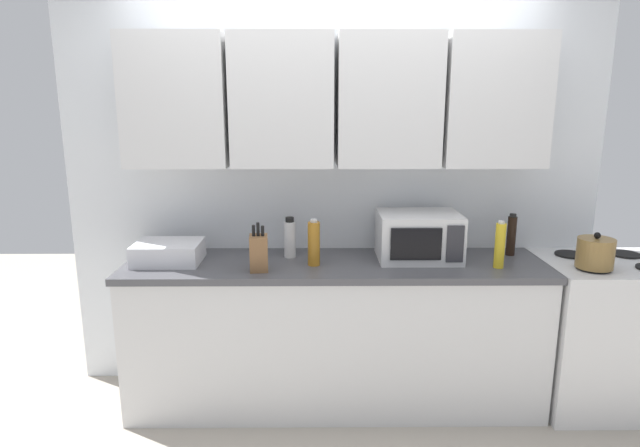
{
  "coord_description": "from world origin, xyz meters",
  "views": [
    {
      "loc": [
        -0.11,
        -3.31,
        1.82
      ],
      "look_at": [
        -0.09,
        -0.25,
        1.12
      ],
      "focal_mm": 29.9,
      "sensor_mm": 36.0,
      "label": 1
    }
  ],
  "objects_px": {
    "bottle_amber_vinegar": "(314,243)",
    "bottle_yellow_mustard": "(500,245)",
    "dish_rack": "(168,252)",
    "microwave": "(418,236)",
    "knife_block": "(259,252)",
    "bottle_soy_dark": "(511,235)",
    "bottle_white_jar": "(290,238)",
    "kettle": "(595,253)",
    "stove_range": "(601,333)"
  },
  "relations": [
    {
      "from": "dish_rack",
      "to": "bottle_amber_vinegar",
      "type": "bearing_deg",
      "value": -4.28
    },
    {
      "from": "knife_block",
      "to": "bottle_soy_dark",
      "type": "xyz_separation_m",
      "value": [
        1.51,
        0.29,
        0.02
      ]
    },
    {
      "from": "bottle_white_jar",
      "to": "bottle_soy_dark",
      "type": "relative_size",
      "value": 0.95
    },
    {
      "from": "bottle_soy_dark",
      "to": "bottle_white_jar",
      "type": "bearing_deg",
      "value": -178.55
    },
    {
      "from": "kettle",
      "to": "bottle_soy_dark",
      "type": "height_order",
      "value": "bottle_soy_dark"
    },
    {
      "from": "kettle",
      "to": "bottle_soy_dark",
      "type": "relative_size",
      "value": 0.78
    },
    {
      "from": "knife_block",
      "to": "bottle_yellow_mustard",
      "type": "relative_size",
      "value": 1.01
    },
    {
      "from": "microwave",
      "to": "knife_block",
      "type": "bearing_deg",
      "value": -166.92
    },
    {
      "from": "kettle",
      "to": "bottle_soy_dark",
      "type": "distance_m",
      "value": 0.47
    },
    {
      "from": "bottle_amber_vinegar",
      "to": "bottle_white_jar",
      "type": "height_order",
      "value": "bottle_amber_vinegar"
    },
    {
      "from": "microwave",
      "to": "bottle_soy_dark",
      "type": "height_order",
      "value": "microwave"
    },
    {
      "from": "microwave",
      "to": "bottle_amber_vinegar",
      "type": "distance_m",
      "value": 0.64
    },
    {
      "from": "knife_block",
      "to": "bottle_yellow_mustard",
      "type": "height_order",
      "value": "knife_block"
    },
    {
      "from": "bottle_white_jar",
      "to": "bottle_amber_vinegar",
      "type": "bearing_deg",
      "value": -48.61
    },
    {
      "from": "kettle",
      "to": "microwave",
      "type": "bearing_deg",
      "value": 167.22
    },
    {
      "from": "kettle",
      "to": "bottle_white_jar",
      "type": "xyz_separation_m",
      "value": [
        -1.72,
        0.26,
        0.02
      ]
    },
    {
      "from": "dish_rack",
      "to": "bottle_yellow_mustard",
      "type": "relative_size",
      "value": 1.39
    },
    {
      "from": "dish_rack",
      "to": "bottle_yellow_mustard",
      "type": "xyz_separation_m",
      "value": [
        1.9,
        -0.12,
        0.07
      ]
    },
    {
      "from": "bottle_white_jar",
      "to": "bottle_yellow_mustard",
      "type": "bearing_deg",
      "value": -10.5
    },
    {
      "from": "stove_range",
      "to": "kettle",
      "type": "xyz_separation_m",
      "value": [
        -0.17,
        -0.14,
        0.54
      ]
    },
    {
      "from": "bottle_amber_vinegar",
      "to": "bottle_white_jar",
      "type": "bearing_deg",
      "value": 131.39
    },
    {
      "from": "stove_range",
      "to": "bottle_yellow_mustard",
      "type": "distance_m",
      "value": 0.91
    },
    {
      "from": "dish_rack",
      "to": "knife_block",
      "type": "xyz_separation_m",
      "value": [
        0.55,
        -0.16,
        0.04
      ]
    },
    {
      "from": "microwave",
      "to": "bottle_yellow_mustard",
      "type": "xyz_separation_m",
      "value": [
        0.43,
        -0.18,
        -0.01
      ]
    },
    {
      "from": "microwave",
      "to": "knife_block",
      "type": "xyz_separation_m",
      "value": [
        -0.93,
        -0.22,
        -0.04
      ]
    },
    {
      "from": "stove_range",
      "to": "bottle_amber_vinegar",
      "type": "bearing_deg",
      "value": -178.56
    },
    {
      "from": "dish_rack",
      "to": "bottle_white_jar",
      "type": "relative_size",
      "value": 1.54
    },
    {
      "from": "kettle",
      "to": "bottle_amber_vinegar",
      "type": "relative_size",
      "value": 0.75
    },
    {
      "from": "knife_block",
      "to": "bottle_soy_dark",
      "type": "height_order",
      "value": "knife_block"
    },
    {
      "from": "bottle_yellow_mustard",
      "to": "bottle_soy_dark",
      "type": "height_order",
      "value": "bottle_yellow_mustard"
    },
    {
      "from": "bottle_white_jar",
      "to": "knife_block",
      "type": "bearing_deg",
      "value": -121.75
    },
    {
      "from": "dish_rack",
      "to": "kettle",
      "type": "bearing_deg",
      "value": -3.77
    },
    {
      "from": "knife_block",
      "to": "bottle_amber_vinegar",
      "type": "xyz_separation_m",
      "value": [
        0.31,
        0.1,
        0.03
      ]
    },
    {
      "from": "kettle",
      "to": "microwave",
      "type": "distance_m",
      "value": 0.98
    },
    {
      "from": "kettle",
      "to": "bottle_white_jar",
      "type": "bearing_deg",
      "value": 171.39
    },
    {
      "from": "stove_range",
      "to": "bottle_white_jar",
      "type": "distance_m",
      "value": 1.98
    },
    {
      "from": "dish_rack",
      "to": "bottle_soy_dark",
      "type": "bearing_deg",
      "value": 3.73
    },
    {
      "from": "bottle_amber_vinegar",
      "to": "bottle_yellow_mustard",
      "type": "xyz_separation_m",
      "value": [
        1.05,
        -0.06,
        0.0
      ]
    },
    {
      "from": "knife_block",
      "to": "bottle_amber_vinegar",
      "type": "height_order",
      "value": "knife_block"
    },
    {
      "from": "bottle_soy_dark",
      "to": "knife_block",
      "type": "bearing_deg",
      "value": -168.99
    },
    {
      "from": "bottle_yellow_mustard",
      "to": "microwave",
      "type": "bearing_deg",
      "value": 157.47
    },
    {
      "from": "dish_rack",
      "to": "microwave",
      "type": "bearing_deg",
      "value": 2.17
    },
    {
      "from": "stove_range",
      "to": "bottle_yellow_mustard",
      "type": "height_order",
      "value": "bottle_yellow_mustard"
    },
    {
      "from": "stove_range",
      "to": "bottle_white_jar",
      "type": "relative_size",
      "value": 3.7
    },
    {
      "from": "kettle",
      "to": "knife_block",
      "type": "distance_m",
      "value": 1.88
    },
    {
      "from": "microwave",
      "to": "dish_rack",
      "type": "relative_size",
      "value": 1.26
    },
    {
      "from": "knife_block",
      "to": "bottle_white_jar",
      "type": "height_order",
      "value": "knife_block"
    },
    {
      "from": "bottle_soy_dark",
      "to": "bottle_yellow_mustard",
      "type": "bearing_deg",
      "value": -121.68
    },
    {
      "from": "stove_range",
      "to": "knife_block",
      "type": "bearing_deg",
      "value": -176.1
    },
    {
      "from": "dish_rack",
      "to": "knife_block",
      "type": "distance_m",
      "value": 0.57
    }
  ]
}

